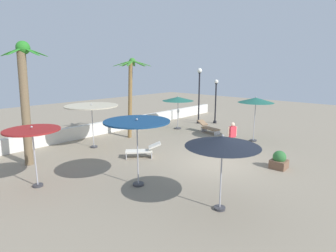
{
  "coord_description": "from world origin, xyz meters",
  "views": [
    {
      "loc": [
        -11.06,
        -6.87,
        4.65
      ],
      "look_at": [
        0.0,
        3.25,
        1.4
      ],
      "focal_mm": 29.07,
      "sensor_mm": 36.0,
      "label": 1
    }
  ],
  "objects_px": {
    "lamp_post_0": "(199,89)",
    "palm_tree_0": "(25,93)",
    "patio_umbrella_4": "(137,124)",
    "lounge_chair_1": "(208,127)",
    "lamp_post_1": "(216,98)",
    "guest_0": "(232,134)",
    "planter": "(279,160)",
    "palm_tree_1": "(131,87)",
    "patio_umbrella_3": "(256,101)",
    "patio_umbrella_1": "(178,99)",
    "patio_umbrella_5": "(92,107)",
    "lounge_chair_0": "(143,150)",
    "patio_umbrella_2": "(32,133)",
    "patio_umbrella_0": "(223,142)"
  },
  "relations": [
    {
      "from": "lamp_post_0",
      "to": "palm_tree_0",
      "type": "bearing_deg",
      "value": 179.23
    },
    {
      "from": "patio_umbrella_4",
      "to": "lounge_chair_1",
      "type": "height_order",
      "value": "patio_umbrella_4"
    },
    {
      "from": "lamp_post_1",
      "to": "patio_umbrella_4",
      "type": "bearing_deg",
      "value": -160.18
    },
    {
      "from": "palm_tree_0",
      "to": "guest_0",
      "type": "relative_size",
      "value": 3.46
    },
    {
      "from": "palm_tree_0",
      "to": "planter",
      "type": "relative_size",
      "value": 6.85
    },
    {
      "from": "palm_tree_1",
      "to": "patio_umbrella_3",
      "type": "bearing_deg",
      "value": -55.45
    },
    {
      "from": "patio_umbrella_1",
      "to": "guest_0",
      "type": "height_order",
      "value": "patio_umbrella_1"
    },
    {
      "from": "patio_umbrella_5",
      "to": "lounge_chair_0",
      "type": "bearing_deg",
      "value": -78.36
    },
    {
      "from": "lounge_chair_1",
      "to": "patio_umbrella_1",
      "type": "bearing_deg",
      "value": 101.01
    },
    {
      "from": "patio_umbrella_2",
      "to": "lamp_post_1",
      "type": "xyz_separation_m",
      "value": [
        15.42,
        1.69,
        -0.04
      ]
    },
    {
      "from": "patio_umbrella_3",
      "to": "patio_umbrella_5",
      "type": "bearing_deg",
      "value": 140.68
    },
    {
      "from": "patio_umbrella_0",
      "to": "lounge_chair_0",
      "type": "xyz_separation_m",
      "value": [
        1.89,
        5.83,
        -1.93
      ]
    },
    {
      "from": "patio_umbrella_0",
      "to": "lounge_chair_1",
      "type": "distance_m",
      "value": 11.08
    },
    {
      "from": "patio_umbrella_1",
      "to": "patio_umbrella_3",
      "type": "relative_size",
      "value": 0.88
    },
    {
      "from": "patio_umbrella_0",
      "to": "palm_tree_1",
      "type": "distance_m",
      "value": 10.61
    },
    {
      "from": "palm_tree_0",
      "to": "lamp_post_1",
      "type": "relative_size",
      "value": 1.59
    },
    {
      "from": "patio_umbrella_4",
      "to": "patio_umbrella_5",
      "type": "height_order",
      "value": "patio_umbrella_4"
    },
    {
      "from": "patio_umbrella_0",
      "to": "palm_tree_1",
      "type": "xyz_separation_m",
      "value": [
        4.35,
        9.62,
        1.06
      ]
    },
    {
      "from": "patio_umbrella_4",
      "to": "patio_umbrella_3",
      "type": "bearing_deg",
      "value": -2.47
    },
    {
      "from": "patio_umbrella_2",
      "to": "lounge_chair_1",
      "type": "relative_size",
      "value": 1.28
    },
    {
      "from": "lamp_post_0",
      "to": "lounge_chair_1",
      "type": "distance_m",
      "value": 4.24
    },
    {
      "from": "patio_umbrella_3",
      "to": "patio_umbrella_4",
      "type": "distance_m",
      "value": 9.46
    },
    {
      "from": "patio_umbrella_0",
      "to": "planter",
      "type": "relative_size",
      "value": 3.03
    },
    {
      "from": "patio_umbrella_4",
      "to": "lamp_post_1",
      "type": "xyz_separation_m",
      "value": [
        12.64,
        4.55,
        -0.36
      ]
    },
    {
      "from": "patio_umbrella_0",
      "to": "guest_0",
      "type": "bearing_deg",
      "value": 26.26
    },
    {
      "from": "palm_tree_0",
      "to": "planter",
      "type": "height_order",
      "value": "palm_tree_0"
    },
    {
      "from": "lamp_post_1",
      "to": "guest_0",
      "type": "xyz_separation_m",
      "value": [
        -6.16,
        -5.08,
        -1.12
      ]
    },
    {
      "from": "patio_umbrella_0",
      "to": "palm_tree_0",
      "type": "relative_size",
      "value": 0.44
    },
    {
      "from": "patio_umbrella_2",
      "to": "lounge_chair_0",
      "type": "xyz_separation_m",
      "value": [
        5.24,
        -0.48,
        -1.78
      ]
    },
    {
      "from": "patio_umbrella_4",
      "to": "guest_0",
      "type": "relative_size",
      "value": 1.63
    },
    {
      "from": "patio_umbrella_3",
      "to": "planter",
      "type": "height_order",
      "value": "patio_umbrella_3"
    },
    {
      "from": "patio_umbrella_3",
      "to": "lamp_post_0",
      "type": "distance_m",
      "value": 6.36
    },
    {
      "from": "patio_umbrella_4",
      "to": "palm_tree_1",
      "type": "bearing_deg",
      "value": 51.53
    },
    {
      "from": "lounge_chair_1",
      "to": "patio_umbrella_3",
      "type": "bearing_deg",
      "value": -88.69
    },
    {
      "from": "palm_tree_1",
      "to": "lounge_chair_0",
      "type": "relative_size",
      "value": 3.04
    },
    {
      "from": "patio_umbrella_4",
      "to": "patio_umbrella_5",
      "type": "distance_m",
      "value": 6.16
    },
    {
      "from": "patio_umbrella_4",
      "to": "patio_umbrella_5",
      "type": "xyz_separation_m",
      "value": [
        1.73,
        5.91,
        -0.09
      ]
    },
    {
      "from": "guest_0",
      "to": "patio_umbrella_1",
      "type": "bearing_deg",
      "value": 68.17
    },
    {
      "from": "guest_0",
      "to": "planter",
      "type": "bearing_deg",
      "value": -104.8
    },
    {
      "from": "patio_umbrella_3",
      "to": "lamp_post_0",
      "type": "bearing_deg",
      "value": 69.72
    },
    {
      "from": "patio_umbrella_2",
      "to": "guest_0",
      "type": "height_order",
      "value": "patio_umbrella_2"
    },
    {
      "from": "lamp_post_1",
      "to": "patio_umbrella_5",
      "type": "bearing_deg",
      "value": 172.88
    },
    {
      "from": "patio_umbrella_2",
      "to": "lamp_post_0",
      "type": "height_order",
      "value": "lamp_post_0"
    },
    {
      "from": "lamp_post_1",
      "to": "lounge_chair_0",
      "type": "distance_m",
      "value": 10.55
    },
    {
      "from": "patio_umbrella_4",
      "to": "planter",
      "type": "height_order",
      "value": "patio_umbrella_4"
    },
    {
      "from": "palm_tree_1",
      "to": "guest_0",
      "type": "relative_size",
      "value": 3.11
    },
    {
      "from": "patio_umbrella_5",
      "to": "palm_tree_1",
      "type": "bearing_deg",
      "value": 4.79
    },
    {
      "from": "patio_umbrella_0",
      "to": "patio_umbrella_4",
      "type": "xyz_separation_m",
      "value": [
        -0.56,
        3.44,
        0.16
      ]
    },
    {
      "from": "patio_umbrella_3",
      "to": "palm_tree_0",
      "type": "relative_size",
      "value": 0.49
    },
    {
      "from": "patio_umbrella_5",
      "to": "patio_umbrella_4",
      "type": "bearing_deg",
      "value": -106.29
    }
  ]
}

